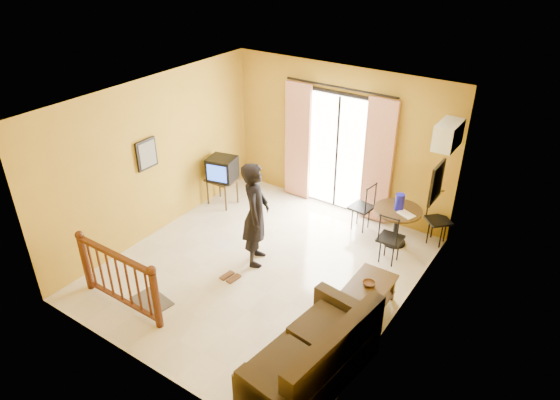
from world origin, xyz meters
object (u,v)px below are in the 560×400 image
Objects in this scene: television at (222,169)px; dining_table at (397,217)px; coffee_table at (367,294)px; standing_person at (256,214)px; sofa at (314,358)px.

dining_table is at bearing -2.71° from television.
dining_table is 1.93m from coffee_table.
standing_person is at bearing 176.97° from coffee_table.
dining_table is 0.46× the size of standing_person.
coffee_table is (0.34, -1.88, -0.24)m from dining_table.
dining_table is 3.39m from sofa.
dining_table is (3.38, 0.60, -0.24)m from television.
coffee_table is at bearing -31.78° from television.
dining_table is 0.40× the size of sofa.
sofa is at bearing -155.12° from standing_person.
television is 4.67m from sofa.
coffee_table is 2.13m from standing_person.
standing_person reaches higher than coffee_table.
sofa is at bearing -49.39° from television.
sofa reaches higher than coffee_table.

